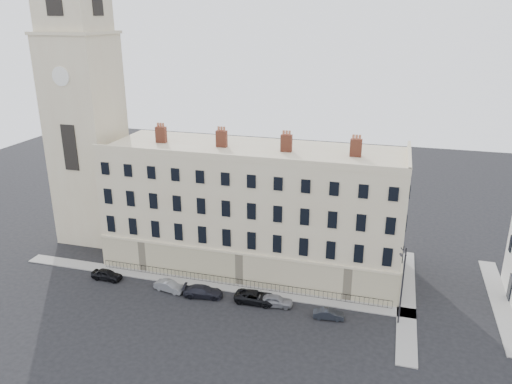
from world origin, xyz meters
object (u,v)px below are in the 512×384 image
at_px(car_e, 275,301).
at_px(streetlamp, 402,283).
at_px(car_c, 203,291).
at_px(car_a, 107,275).
at_px(car_d, 256,297).
at_px(car_f, 329,314).
at_px(car_b, 169,286).

xyz_separation_m(car_e, streetlamp, (12.97, 0.11, 4.15)).
height_order(car_c, car_e, car_c).
height_order(car_a, car_d, car_d).
height_order(car_d, car_f, car_d).
relative_size(car_b, streetlamp, 0.42).
xyz_separation_m(car_c, streetlamp, (21.30, 0.46, 4.15)).
relative_size(car_a, car_d, 0.80).
relative_size(car_b, car_c, 0.81).
bearing_deg(car_e, car_f, -104.07).
xyz_separation_m(car_a, car_b, (8.40, -0.40, -0.04)).
distance_m(car_a, car_f, 26.86).
relative_size(car_e, car_f, 1.19).
bearing_deg(car_f, car_d, 76.93).
relative_size(car_a, car_b, 1.03).
xyz_separation_m(car_c, car_e, (8.33, 0.35, -0.00)).
height_order(car_a, car_c, car_c).
height_order(car_a, car_f, car_a).
bearing_deg(car_e, car_d, 81.60).
height_order(car_b, car_e, car_e).
distance_m(car_c, car_e, 8.34).
bearing_deg(car_b, streetlamp, -79.53).
bearing_deg(car_b, car_e, -79.19).
bearing_deg(car_e, streetlamp, -95.52).
bearing_deg(car_e, car_a, 83.60).
xyz_separation_m(car_b, car_c, (4.18, -0.11, 0.05)).
xyz_separation_m(car_b, streetlamp, (25.47, 0.35, 4.20)).
bearing_deg(car_c, car_b, 80.26).
xyz_separation_m(car_a, streetlamp, (33.87, -0.04, 4.16)).
bearing_deg(streetlamp, car_d, 162.06).
xyz_separation_m(car_d, streetlamp, (15.23, 0.01, 4.15)).
xyz_separation_m(car_b, car_f, (18.44, -0.60, -0.07)).
bearing_deg(car_e, car_b, 85.14).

